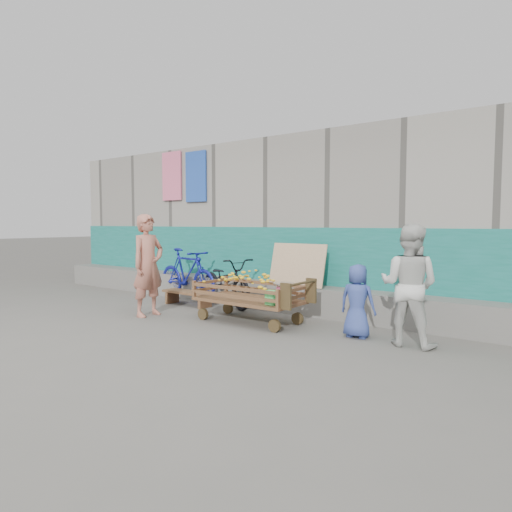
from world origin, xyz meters
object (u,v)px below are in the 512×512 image
Objects in this scene: bench at (188,295)px; child at (357,301)px; woman at (409,285)px; bicycle_blue at (187,274)px; banana_cart at (247,288)px; bicycle_dark at (226,282)px; vendor_man at (148,265)px.

child is at bearing -5.01° from bench.
bicycle_blue is (-4.45, 0.65, -0.24)m from woman.
banana_cart is 1.83× the size of child.
banana_cart is 2.25m from bicycle_blue.
bicycle_dark is 0.99m from bicycle_blue.
bicycle_blue reaches higher than child.
woman is 0.89× the size of bicycle_blue.
vendor_man is 1.53m from bicycle_blue.
bicycle_blue reaches higher than bench.
bicycle_dark is at bearing 144.32° from banana_cart.
bicycle_blue is at bearing -9.19° from woman.
bicycle_dark is (-2.82, 0.67, -0.04)m from child.
banana_cart is 1.70m from child.
bench is at bearing -9.05° from child.
woman reaches higher than bicycle_dark.
child is at bearing -78.23° from vendor_man.
banana_cart is 1.08× the size of vendor_man.
child is 2.90m from bicycle_dark.
banana_cart is 1.77m from bench.
banana_cart is 1.06× the size of bicycle_dark.
banana_cart is at bearing 2.83° from woman.
bench is at bearing 165.85° from banana_cart.
bicycle_blue is at bearing 110.19° from bicycle_dark.
woman reaches higher than bicycle_blue.
vendor_man reaches higher than bicycle_blue.
banana_cart reaches higher than bench.
woman is at bearing 3.70° from banana_cart.
banana_cart is at bearing -69.89° from vendor_man.
vendor_man is at bearing -81.62° from bench.
banana_cart is 2.37m from woman.
vendor_man is at bearing -159.23° from banana_cart.
bench is 0.63× the size of bicycle_dark.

